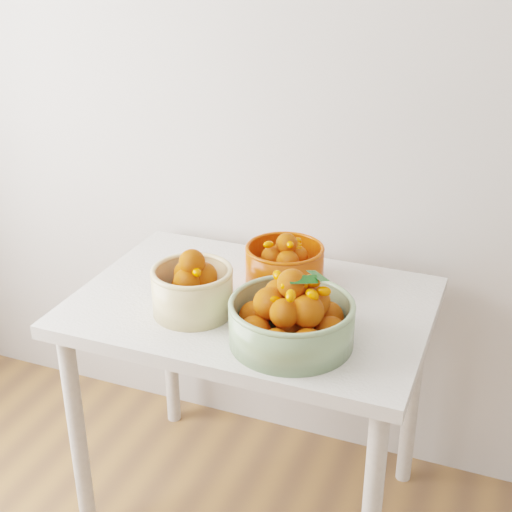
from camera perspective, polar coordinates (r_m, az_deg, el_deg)
The scene contains 4 objects.
table at distance 2.08m, azimuth -0.30°, elevation -5.89°, with size 1.00×0.70×0.75m.
bowl_cream at distance 1.95m, azimuth -5.11°, elevation -2.62°, with size 0.28×0.28×0.19m.
bowl_green at distance 1.81m, azimuth 2.87°, elevation -4.97°, with size 0.34×0.34×0.21m.
bowl_orange at distance 2.09m, azimuth 2.31°, elevation -0.71°, with size 0.23×0.23×0.17m.
Camera 1 is at (0.22, -0.06, 1.73)m, focal length 50.00 mm.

